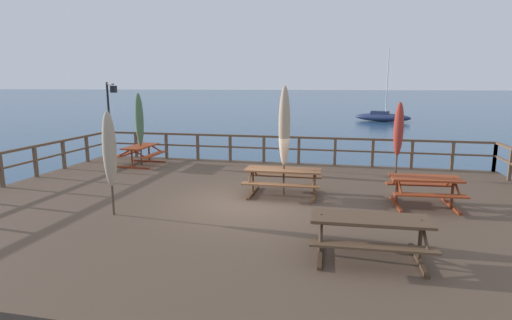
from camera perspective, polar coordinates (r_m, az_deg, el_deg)
name	(u,v)px	position (r m, az deg, el deg)	size (l,w,h in m)	color
ground_plane	(249,233)	(10.99, -0.98, -10.43)	(600.00, 600.00, 0.00)	navy
wooden_deck	(249,218)	(10.85, -0.98, -8.30)	(15.85, 11.61, 0.87)	brown
railing_waterside_far	(281,145)	(15.99, 3.63, 2.16)	(15.65, 0.10, 1.09)	brown
railing_side_left	(0,164)	(14.41, -32.69, -0.48)	(0.10, 11.41, 1.09)	brown
picnic_table_front_left	(370,228)	(7.56, 15.95, -9.33)	(2.14, 1.47, 0.78)	brown
picnic_table_mid_left	(283,176)	(11.30, 3.90, -2.28)	(2.14, 1.43, 0.78)	brown
picnic_table_mid_right	(141,151)	(16.19, -16.15, 1.22)	(1.43, 1.70, 0.78)	#993819
picnic_table_front_right	(425,185)	(11.16, 22.96, -3.35)	(1.82, 1.52, 0.78)	#993819
patio_umbrella_short_front	(109,150)	(10.00, -20.19, 1.40)	(0.32, 0.32, 2.51)	#4C3828
patio_umbrella_short_back	(284,126)	(11.11, 4.07, 4.80)	(0.32, 0.32, 3.08)	#4C3828
patio_umbrella_tall_mid_left	(139,120)	(16.03, -16.33, 5.55)	(0.32, 0.32, 2.80)	#4C3828
patio_umbrella_tall_mid_right	(399,130)	(14.26, 19.69, 4.10)	(0.32, 0.32, 2.54)	#4C3828
lamp_post_hooked	(111,109)	(17.72, -20.03, 6.87)	(0.61, 0.43, 3.20)	black
sailboat_distant	(382,117)	(46.02, 17.57, 5.91)	(6.22, 3.48, 7.72)	navy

